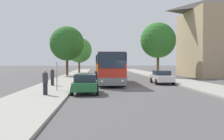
% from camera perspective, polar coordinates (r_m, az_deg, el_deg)
% --- Properties ---
extents(ground_plane, '(300.00, 300.00, 0.00)m').
position_cam_1_polar(ground_plane, '(23.87, 4.04, -3.98)').
color(ground_plane, '#565454').
rests_on(ground_plane, ground).
extents(sidewalk_left, '(4.00, 120.00, 0.15)m').
position_cam_1_polar(sidewalk_left, '(24.00, -12.81, -3.81)').
color(sidewalk_left, '#A39E93').
rests_on(sidewalk_left, ground_plane).
extents(sidewalk_right, '(4.00, 120.00, 0.15)m').
position_cam_1_polar(sidewalk_right, '(25.71, 19.74, -3.50)').
color(sidewalk_right, '#A39E93').
rests_on(sidewalk_right, ground_plane).
extents(bus_front, '(2.91, 12.02, 3.31)m').
position_cam_1_polar(bus_front, '(29.01, -0.61, 0.54)').
color(bus_front, gray).
rests_on(bus_front, ground_plane).
extents(bus_middle, '(2.87, 11.38, 3.49)m').
position_cam_1_polar(bus_middle, '(44.55, -1.82, 1.08)').
color(bus_middle, '#2D2D2D').
rests_on(bus_middle, ground_plane).
extents(parked_car_left_curb, '(1.98, 3.98, 1.46)m').
position_cam_1_polar(parked_car_left_curb, '(19.88, -5.81, -2.95)').
color(parked_car_left_curb, '#236B38').
rests_on(parked_car_left_curb, ground_plane).
extents(parked_car_right_near, '(2.04, 4.40, 1.45)m').
position_cam_1_polar(parked_car_right_near, '(29.14, 10.78, -1.47)').
color(parked_car_right_near, silver).
rests_on(parked_car_right_near, ground_plane).
extents(bus_stop_sign, '(0.08, 0.45, 2.21)m').
position_cam_1_polar(bus_stop_sign, '(21.15, -11.93, -0.59)').
color(bus_stop_sign, gray).
rests_on(bus_stop_sign, sidewalk_left).
extents(pedestrian_waiting_near, '(0.36, 0.36, 1.71)m').
position_cam_1_polar(pedestrian_waiting_near, '(18.32, -14.32, -2.59)').
color(pedestrian_waiting_near, '#23232D').
rests_on(pedestrian_waiting_near, sidewalk_left).
extents(pedestrian_waiting_far, '(0.36, 0.36, 1.67)m').
position_cam_1_polar(pedestrian_waiting_far, '(25.59, -12.85, -1.41)').
color(pedestrian_waiting_far, '#23232D').
rests_on(pedestrian_waiting_far, sidewalk_left).
extents(tree_left_near, '(5.68, 5.68, 8.13)m').
position_cam_1_polar(tree_left_near, '(44.08, -9.77, 5.69)').
color(tree_left_near, '#513D23').
rests_on(tree_left_near, sidewalk_left).
extents(tree_left_far, '(5.33, 5.33, 7.42)m').
position_cam_1_polar(tree_left_far, '(55.82, -7.16, 4.31)').
color(tree_left_far, brown).
rests_on(tree_left_far, sidewalk_left).
extents(tree_right_near, '(5.49, 5.49, 8.36)m').
position_cam_1_polar(tree_right_near, '(41.44, 9.99, 6.38)').
color(tree_right_near, brown).
rests_on(tree_right_near, sidewalk_right).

